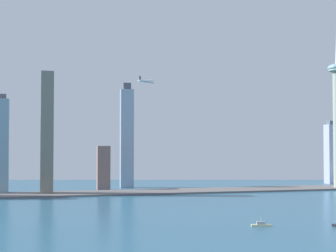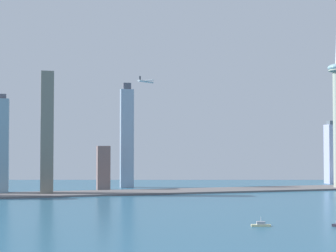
# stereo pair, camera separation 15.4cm
# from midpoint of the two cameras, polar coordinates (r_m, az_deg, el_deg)

# --- Properties ---
(waterfront_pier) EXTENTS (990.01, 66.85, 2.40)m
(waterfront_pier) POSITION_cam_midpoint_polar(r_m,az_deg,el_deg) (763.60, 3.32, -7.17)
(waterfront_pier) COLOR slate
(waterfront_pier) RESTS_ON ground
(skyscraper_1) EXTENTS (21.97, 16.12, 139.80)m
(skyscraper_1) POSITION_cam_midpoint_polar(r_m,az_deg,el_deg) (752.22, -18.06, -2.08)
(skyscraper_1) COLOR #7C9CB0
(skyscraper_1) RESTS_ON ground
(skyscraper_2) EXTENTS (19.98, 18.77, 111.10)m
(skyscraper_2) POSITION_cam_midpoint_polar(r_m,az_deg,el_deg) (955.78, 17.68, -2.90)
(skyscraper_2) COLOR #A3A8CC
(skyscraper_2) RESTS_ON ground
(skyscraper_3) EXTENTS (17.36, 22.60, 170.79)m
(skyscraper_3) POSITION_cam_midpoint_polar(r_m,az_deg,el_deg) (732.78, -13.26, -0.76)
(skyscraper_3) COLOR slate
(skyscraper_3) RESTS_ON ground
(skyscraper_4) EXTENTS (19.29, 18.45, 67.16)m
(skyscraper_4) POSITION_cam_midpoint_polar(r_m,az_deg,el_deg) (788.90, -7.18, -4.64)
(skyscraper_4) COLOR #7D6460
(skyscraper_4) RESTS_ON ground
(skyscraper_6) EXTENTS (20.98, 12.33, 168.81)m
(skyscraper_6) POSITION_cam_midpoint_polar(r_m,az_deg,el_deg) (831.97, -4.58, -1.23)
(skyscraper_6) COLOR #95ABC4
(skyscraper_6) RESTS_ON ground
(boat_1) EXTENTS (17.09, 8.63, 7.95)m
(boat_1) POSITION_cam_midpoint_polar(r_m,az_deg,el_deg) (453.19, 10.27, -10.71)
(boat_1) COLOR beige
(boat_1) RESTS_ON ground
(airplane) EXTENTS (25.58, 23.41, 7.69)m
(airplane) POSITION_cam_midpoint_polar(r_m,az_deg,el_deg) (695.81, -2.45, 4.97)
(airplane) COLOR silver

